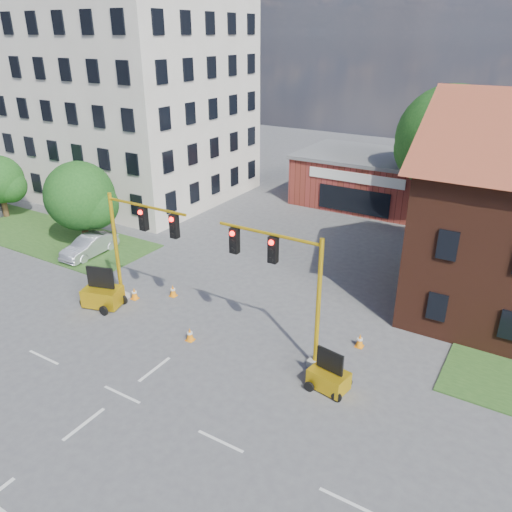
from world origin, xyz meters
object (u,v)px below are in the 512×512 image
trailer_east (329,378)px  signal_mast_east (285,280)px  trailer_west (103,295)px  signal_mast_west (137,240)px

trailer_east → signal_mast_east: bearing=166.9°
trailer_west → trailer_east: (13.39, -0.03, -0.13)m
signal_mast_east → trailer_east: 4.53m
signal_mast_west → trailer_east: signal_mast_west is taller
signal_mast_east → trailer_east: signal_mast_east is taller
signal_mast_west → signal_mast_east: bearing=0.0°
trailer_west → trailer_east: bearing=-17.0°
signal_mast_east → signal_mast_west: bearing=180.0°
signal_mast_west → trailer_east: bearing=-5.8°
signal_mast_west → signal_mast_east: size_ratio=1.00×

